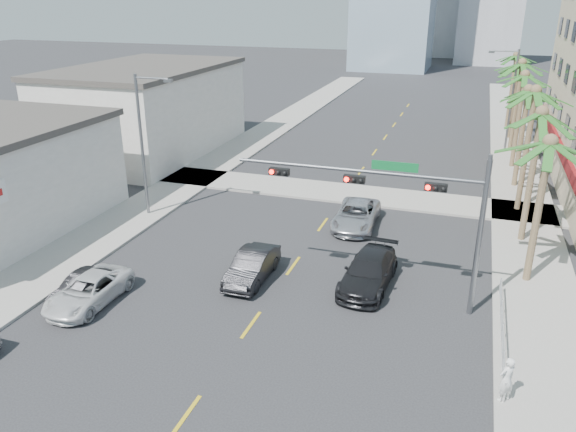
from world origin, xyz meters
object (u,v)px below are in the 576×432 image
object	(u,v)px
traffic_signal_mast	(406,201)
car_lane_center	(356,215)
car_lane_right	(369,272)
car_parked_mid	(82,287)
pedestrian	(506,379)
car_lane_left	(252,266)
car_parked_far	(88,291)

from	to	relation	value
traffic_signal_mast	car_lane_center	distance (m)	10.21
car_lane_center	car_lane_right	bearing A→B (deg)	-75.33
car_parked_mid	pedestrian	size ratio (longest dim) A/B	2.11
car_lane_center	pedestrian	size ratio (longest dim) A/B	3.05
traffic_signal_mast	car_lane_center	xyz separation A→B (m)	(-3.78, 8.43, -4.32)
car_lane_left	car_lane_center	distance (m)	9.16
traffic_signal_mast	car_lane_left	size ratio (longest dim) A/B	2.49
car_parked_far	car_lane_center	distance (m)	16.33
car_lane_left	car_lane_center	xyz separation A→B (m)	(3.50, 8.46, 0.01)
car_parked_far	car_lane_right	world-z (taller)	car_lane_right
traffic_signal_mast	car_parked_mid	distance (m)	15.46
car_parked_mid	car_lane_right	world-z (taller)	car_lane_right
car_parked_far	car_lane_right	xyz separation A→B (m)	(11.96, 5.77, 0.12)
car_parked_mid	car_lane_left	distance (m)	8.10
traffic_signal_mast	car_lane_left	xyz separation A→B (m)	(-7.28, -0.03, -4.33)
car_lane_left	car_parked_mid	bearing A→B (deg)	-148.09
car_parked_mid	car_parked_far	size ratio (longest dim) A/B	0.78
traffic_signal_mast	pedestrian	world-z (taller)	traffic_signal_mast
car_lane_left	pedestrian	xyz separation A→B (m)	(11.80, -5.79, 0.29)
traffic_signal_mast	car_parked_mid	xyz separation A→B (m)	(-14.15, -4.32, -4.45)
car_parked_far	car_lane_left	xyz separation A→B (m)	(6.30, 4.60, 0.08)
car_parked_mid	car_parked_far	xyz separation A→B (m)	(0.57, -0.30, 0.05)
car_parked_far	car_lane_center	size ratio (longest dim) A/B	0.89
car_parked_far	car_lane_center	xyz separation A→B (m)	(9.80, 13.06, 0.08)
car_lane_left	pedestrian	distance (m)	13.15
traffic_signal_mast	car_parked_far	bearing A→B (deg)	-161.21
traffic_signal_mast	car_parked_far	xyz separation A→B (m)	(-13.58, -4.62, -4.40)
car_parked_far	car_lane_center	world-z (taller)	car_lane_center
car_parked_mid	car_parked_far	distance (m)	0.65
car_parked_mid	pedestrian	world-z (taller)	pedestrian
traffic_signal_mast	car_lane_right	distance (m)	4.73
car_parked_mid	car_lane_left	world-z (taller)	car_lane_left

